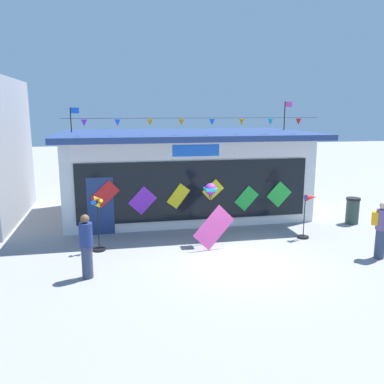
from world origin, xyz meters
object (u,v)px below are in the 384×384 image
(wind_spinner_far_left, at_px, (98,221))
(kite_shop_building, at_px, (184,172))
(person_mid_plaza, at_px, (381,229))
(person_near_camera, at_px, (86,246))
(trash_bin, at_px, (352,211))
(wind_spinner_center_left, at_px, (308,210))
(display_kite_on_ground, at_px, (214,228))
(wind_spinner_left, at_px, (211,194))

(wind_spinner_far_left, bearing_deg, kite_shop_building, 50.89)
(person_mid_plaza, bearing_deg, person_near_camera, 120.70)
(person_near_camera, relative_size, person_mid_plaza, 1.00)
(person_mid_plaza, relative_size, trash_bin, 1.68)
(person_mid_plaza, bearing_deg, wind_spinner_center_left, 59.80)
(display_kite_on_ground, bearing_deg, kite_shop_building, 91.39)
(wind_spinner_far_left, xyz_separation_m, person_near_camera, (-0.23, -2.02, -0.11))
(wind_spinner_left, relative_size, display_kite_on_ground, 1.55)
(wind_spinner_left, bearing_deg, wind_spinner_center_left, -2.06)
(wind_spinner_center_left, distance_m, trash_bin, 2.84)
(wind_spinner_left, height_order, person_mid_plaza, wind_spinner_left)
(person_mid_plaza, bearing_deg, kite_shop_building, 68.13)
(kite_shop_building, height_order, person_near_camera, kite_shop_building)
(trash_bin, xyz_separation_m, display_kite_on_ground, (-5.87, -1.75, 0.18))
(wind_spinner_far_left, height_order, display_kite_on_ground, wind_spinner_far_left)
(wind_spinner_far_left, bearing_deg, display_kite_on_ground, -8.43)
(display_kite_on_ground, bearing_deg, person_mid_plaza, -20.63)
(wind_spinner_left, xyz_separation_m, person_near_camera, (-3.75, -2.09, -0.78))
(kite_shop_building, height_order, wind_spinner_left, kite_shop_building)
(trash_bin, height_order, display_kite_on_ground, display_kite_on_ground)
(trash_bin, bearing_deg, wind_spinner_left, -168.78)
(kite_shop_building, relative_size, wind_spinner_left, 4.92)
(kite_shop_building, bearing_deg, display_kite_on_ground, -88.61)
(wind_spinner_center_left, bearing_deg, trash_bin, 27.17)
(wind_spinner_center_left, relative_size, person_mid_plaza, 0.89)
(wind_spinner_far_left, height_order, wind_spinner_left, wind_spinner_left)
(wind_spinner_left, distance_m, trash_bin, 6.06)
(trash_bin, distance_m, display_kite_on_ground, 6.13)
(wind_spinner_far_left, distance_m, wind_spinner_center_left, 6.87)
(wind_spinner_left, distance_m, wind_spinner_center_left, 3.42)
(wind_spinner_far_left, relative_size, trash_bin, 1.73)
(wind_spinner_center_left, xyz_separation_m, display_kite_on_ground, (-3.38, -0.47, -0.29))
(kite_shop_building, distance_m, display_kite_on_ground, 4.79)
(wind_spinner_left, bearing_deg, display_kite_on_ground, -92.97)
(wind_spinner_center_left, bearing_deg, person_mid_plaza, -62.31)
(kite_shop_building, relative_size, wind_spinner_far_left, 5.61)
(kite_shop_building, distance_m, wind_spinner_center_left, 5.51)
(wind_spinner_far_left, distance_m, person_mid_plaza, 8.31)
(wind_spinner_center_left, bearing_deg, kite_shop_building, 129.75)
(kite_shop_building, xyz_separation_m, display_kite_on_ground, (0.11, -4.67, -1.04))
(kite_shop_building, height_order, wind_spinner_far_left, kite_shop_building)
(kite_shop_building, relative_size, person_mid_plaza, 5.76)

